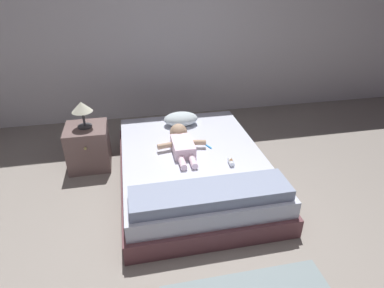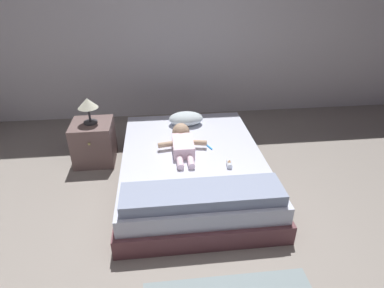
{
  "view_description": "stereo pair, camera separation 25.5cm",
  "coord_description": "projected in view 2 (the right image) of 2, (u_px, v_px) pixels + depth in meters",
  "views": [
    {
      "loc": [
        -0.64,
        -1.61,
        2.0
      ],
      "look_at": [
        -0.07,
        1.15,
        0.44
      ],
      "focal_mm": 30.13,
      "sensor_mm": 36.0,
      "label": 1
    },
    {
      "loc": [
        -0.38,
        -1.65,
        2.0
      ],
      "look_at": [
        -0.07,
        1.15,
        0.44
      ],
      "focal_mm": 30.13,
      "sensor_mm": 36.0,
      "label": 2
    }
  ],
  "objects": [
    {
      "name": "ground_plane",
      "position": [
        218.0,
        267.0,
        2.45
      ],
      "size": [
        8.0,
        8.0,
        0.0
      ],
      "primitive_type": "plane",
      "color": "gray"
    },
    {
      "name": "wall_behind_bed",
      "position": [
        182.0,
        25.0,
        4.43
      ],
      "size": [
        8.0,
        0.12,
        2.6
      ],
      "primitive_type": "cube",
      "color": "silver",
      "rests_on": "ground_plane"
    },
    {
      "name": "bed",
      "position": [
        192.0,
        167.0,
        3.36
      ],
      "size": [
        1.46,
        2.0,
        0.34
      ],
      "color": "brown",
      "rests_on": "ground_plane"
    },
    {
      "name": "pillow",
      "position": [
        186.0,
        119.0,
        3.83
      ],
      "size": [
        0.4,
        0.27,
        0.15
      ],
      "color": "silver",
      "rests_on": "bed"
    },
    {
      "name": "baby",
      "position": [
        182.0,
        142.0,
        3.33
      ],
      "size": [
        0.51,
        0.7,
        0.19
      ],
      "color": "white",
      "rests_on": "bed"
    },
    {
      "name": "toothbrush",
      "position": [
        208.0,
        146.0,
        3.39
      ],
      "size": [
        0.07,
        0.15,
        0.02
      ],
      "color": "#2794EF",
      "rests_on": "bed"
    },
    {
      "name": "nightstand",
      "position": [
        94.0,
        142.0,
        3.69
      ],
      "size": [
        0.45,
        0.48,
        0.48
      ],
      "color": "#6D5653",
      "rests_on": "ground_plane"
    },
    {
      "name": "lamp",
      "position": [
        88.0,
        105.0,
        3.47
      ],
      "size": [
        0.22,
        0.22,
        0.29
      ],
      "color": "#333338",
      "rests_on": "nightstand"
    },
    {
      "name": "blanket",
      "position": [
        202.0,
        194.0,
        2.6
      ],
      "size": [
        1.31,
        0.34,
        0.1
      ],
      "color": "#8C98B5",
      "rests_on": "bed"
    },
    {
      "name": "baby_bottle",
      "position": [
        229.0,
        164.0,
        3.04
      ],
      "size": [
        0.06,
        0.11,
        0.07
      ],
      "color": "white",
      "rests_on": "bed"
    }
  ]
}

